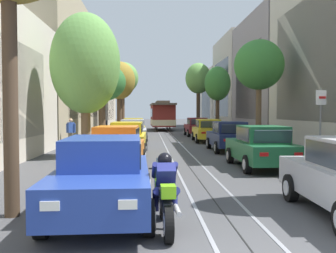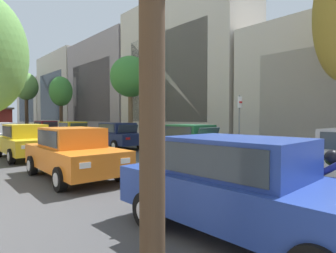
{
  "view_description": "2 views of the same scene",
  "coord_description": "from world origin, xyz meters",
  "px_view_note": "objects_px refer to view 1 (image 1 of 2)",
  "views": [
    {
      "loc": [
        -1.55,
        -4.84,
        2.11
      ],
      "look_at": [
        -0.16,
        22.34,
        1.04
      ],
      "focal_mm": 40.76,
      "sensor_mm": 36.0,
      "label": 1
    },
    {
      "loc": [
        -6.23,
        0.49,
        1.9
      ],
      "look_at": [
        0.64,
        8.12,
        1.57
      ],
      "focal_mm": 29.4,
      "sensor_mm": 36.0,
      "label": 2
    }
  ],
  "objects_px": {
    "street_tree_kerb_left_fourth": "(119,81)",
    "street_tree_kerb_right_mid": "(218,84)",
    "street_tree_kerb_left_mid": "(102,83)",
    "street_sign_post": "(321,122)",
    "parked_car_orange_second_left": "(117,148)",
    "fire_hydrant": "(318,161)",
    "parked_car_yellow_mid_left": "(127,138)",
    "street_tree_kerb_left_far": "(123,79)",
    "parked_car_silver_fourth_left": "(133,132)",
    "street_tree_kerb_left_second": "(85,64)",
    "parked_car_green_second_right": "(261,147)",
    "parked_car_maroon_fifth_right": "(197,127)",
    "parked_car_yellow_fourth_right": "(208,130)",
    "pedestrian_on_right_pavement": "(104,126)",
    "street_tree_kerb_right_second": "(259,66)",
    "parked_car_yellow_fifth_left": "(133,128)",
    "parked_car_blue_near_left": "(103,176)",
    "cable_car_trolley": "(162,116)",
    "motorcycle_with_rider": "(165,194)",
    "pedestrian_on_left_pavement": "(71,131)",
    "parked_car_navy_mid_right": "(229,136)",
    "street_tree_kerb_right_fourth": "(198,79)"
  },
  "relations": [
    {
      "from": "street_tree_kerb_left_fourth",
      "to": "street_tree_kerb_right_mid",
      "type": "height_order",
      "value": "street_tree_kerb_left_fourth"
    },
    {
      "from": "street_tree_kerb_left_mid",
      "to": "street_sign_post",
      "type": "xyz_separation_m",
      "value": [
        8.85,
        -14.78,
        -2.34
      ]
    },
    {
      "from": "parked_car_orange_second_left",
      "to": "fire_hydrant",
      "type": "distance_m",
      "value": 6.99
    },
    {
      "from": "parked_car_yellow_mid_left",
      "to": "street_tree_kerb_left_far",
      "type": "xyz_separation_m",
      "value": [
        -2.11,
        28.32,
        5.39
      ]
    },
    {
      "from": "parked_car_silver_fourth_left",
      "to": "street_tree_kerb_left_second",
      "type": "distance_m",
      "value": 8.32
    },
    {
      "from": "parked_car_green_second_right",
      "to": "parked_car_maroon_fifth_right",
      "type": "height_order",
      "value": "same"
    },
    {
      "from": "parked_car_yellow_fourth_right",
      "to": "parked_car_orange_second_left",
      "type": "bearing_deg",
      "value": -112.66
    },
    {
      "from": "parked_car_orange_second_left",
      "to": "street_tree_kerb_left_mid",
      "type": "xyz_separation_m",
      "value": [
        -2.11,
        13.17,
        3.31
      ]
    },
    {
      "from": "parked_car_orange_second_left",
      "to": "street_tree_kerb_left_fourth",
      "type": "distance_m",
      "value": 24.37
    },
    {
      "from": "street_tree_kerb_left_far",
      "to": "pedestrian_on_right_pavement",
      "type": "distance_m",
      "value": 16.14
    },
    {
      "from": "street_tree_kerb_right_second",
      "to": "street_sign_post",
      "type": "distance_m",
      "value": 9.82
    },
    {
      "from": "parked_car_orange_second_left",
      "to": "parked_car_yellow_fifth_left",
      "type": "relative_size",
      "value": 1.0
    },
    {
      "from": "parked_car_blue_near_left",
      "to": "street_tree_kerb_left_fourth",
      "type": "relative_size",
      "value": 0.63
    },
    {
      "from": "cable_car_trolley",
      "to": "parked_car_blue_near_left",
      "type": "bearing_deg",
      "value": -93.99
    },
    {
      "from": "street_sign_post",
      "to": "motorcycle_with_rider",
      "type": "bearing_deg",
      "value": -134.52
    },
    {
      "from": "pedestrian_on_right_pavement",
      "to": "parked_car_yellow_fifth_left",
      "type": "bearing_deg",
      "value": -39.49
    },
    {
      "from": "parked_car_yellow_fourth_right",
      "to": "street_tree_kerb_left_mid",
      "type": "bearing_deg",
      "value": 175.84
    },
    {
      "from": "parked_car_blue_near_left",
      "to": "pedestrian_on_right_pavement",
      "type": "distance_m",
      "value": 24.72
    },
    {
      "from": "parked_car_green_second_right",
      "to": "street_tree_kerb_left_mid",
      "type": "xyz_separation_m",
      "value": [
        -7.47,
        12.91,
        3.31
      ]
    },
    {
      "from": "street_tree_kerb_left_second",
      "to": "parked_car_yellow_fourth_right",
      "type": "bearing_deg",
      "value": 50.63
    },
    {
      "from": "street_tree_kerb_left_second",
      "to": "street_tree_kerb_right_mid",
      "type": "relative_size",
      "value": 1.08
    },
    {
      "from": "parked_car_yellow_mid_left",
      "to": "pedestrian_on_right_pavement",
      "type": "bearing_deg",
      "value": 101.47
    },
    {
      "from": "pedestrian_on_left_pavement",
      "to": "parked_car_navy_mid_right",
      "type": "bearing_deg",
      "value": -16.99
    },
    {
      "from": "street_tree_kerb_left_far",
      "to": "motorcycle_with_rider",
      "type": "distance_m",
      "value": 41.33
    },
    {
      "from": "parked_car_silver_fourth_left",
      "to": "street_tree_kerb_left_mid",
      "type": "xyz_separation_m",
      "value": [
        -2.21,
        1.78,
        3.31
      ]
    },
    {
      "from": "street_tree_kerb_left_mid",
      "to": "cable_car_trolley",
      "type": "relative_size",
      "value": 0.6
    },
    {
      "from": "street_tree_kerb_left_far",
      "to": "street_tree_kerb_right_mid",
      "type": "bearing_deg",
      "value": -54.89
    },
    {
      "from": "pedestrian_on_right_pavement",
      "to": "street_tree_kerb_left_mid",
      "type": "bearing_deg",
      "value": -85.01
    },
    {
      "from": "parked_car_orange_second_left",
      "to": "street_sign_post",
      "type": "distance_m",
      "value": 6.99
    },
    {
      "from": "street_tree_kerb_left_far",
      "to": "cable_car_trolley",
      "type": "distance_m",
      "value": 7.9
    },
    {
      "from": "street_tree_kerb_left_far",
      "to": "street_tree_kerb_left_second",
      "type": "bearing_deg",
      "value": -89.44
    },
    {
      "from": "parked_car_green_second_right",
      "to": "cable_car_trolley",
      "type": "relative_size",
      "value": 0.48
    },
    {
      "from": "parked_car_green_second_right",
      "to": "street_tree_kerb_right_mid",
      "type": "relative_size",
      "value": 0.71
    },
    {
      "from": "street_tree_kerb_right_fourth",
      "to": "parked_car_yellow_fourth_right",
      "type": "bearing_deg",
      "value": -95.56
    },
    {
      "from": "fire_hydrant",
      "to": "cable_car_trolley",
      "type": "bearing_deg",
      "value": 97.85
    },
    {
      "from": "parked_car_green_second_right",
      "to": "parked_car_navy_mid_right",
      "type": "distance_m",
      "value": 6.08
    },
    {
      "from": "cable_car_trolley",
      "to": "parked_car_yellow_mid_left",
      "type": "bearing_deg",
      "value": -96.27
    },
    {
      "from": "street_tree_kerb_left_second",
      "to": "street_sign_post",
      "type": "xyz_separation_m",
      "value": [
        8.49,
        -5.68,
        -2.52
      ]
    },
    {
      "from": "parked_car_silver_fourth_left",
      "to": "parked_car_yellow_fifth_left",
      "type": "bearing_deg",
      "value": 91.71
    },
    {
      "from": "parked_car_orange_second_left",
      "to": "street_tree_kerb_right_fourth",
      "type": "bearing_deg",
      "value": 77.48
    },
    {
      "from": "cable_car_trolley",
      "to": "parked_car_yellow_fifth_left",
      "type": "bearing_deg",
      "value": -101.98
    },
    {
      "from": "parked_car_yellow_mid_left",
      "to": "street_sign_post",
      "type": "xyz_separation_m",
      "value": [
        6.67,
        -7.11,
        0.97
      ]
    },
    {
      "from": "motorcycle_with_rider",
      "to": "parked_car_maroon_fifth_right",
      "type": "bearing_deg",
      "value": 81.51
    },
    {
      "from": "cable_car_trolley",
      "to": "pedestrian_on_right_pavement",
      "type": "height_order",
      "value": "cable_car_trolley"
    },
    {
      "from": "street_tree_kerb_right_mid",
      "to": "parked_car_green_second_right",
      "type": "bearing_deg",
      "value": -95.71
    },
    {
      "from": "parked_car_yellow_fifth_left",
      "to": "pedestrian_on_left_pavement",
      "type": "bearing_deg",
      "value": -114.54
    },
    {
      "from": "parked_car_navy_mid_right",
      "to": "street_tree_kerb_right_mid",
      "type": "bearing_deg",
      "value": 82.17
    },
    {
      "from": "parked_car_green_second_right",
      "to": "street_tree_kerb_right_second",
      "type": "height_order",
      "value": "street_tree_kerb_right_second"
    },
    {
      "from": "parked_car_maroon_fifth_right",
      "to": "pedestrian_on_right_pavement",
      "type": "xyz_separation_m",
      "value": [
        -7.92,
        -0.55,
        0.13
      ]
    },
    {
      "from": "parked_car_maroon_fifth_right",
      "to": "street_tree_kerb_left_fourth",
      "type": "distance_m",
      "value": 9.55
    }
  ]
}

